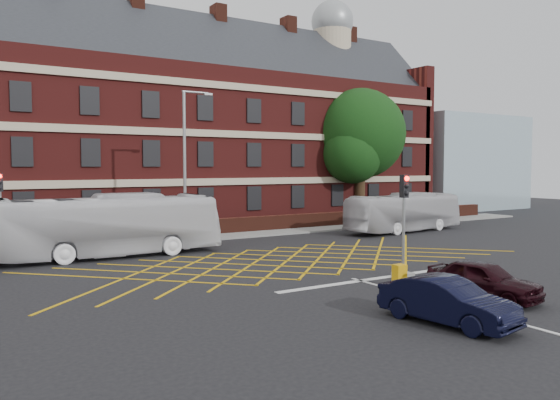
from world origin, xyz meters
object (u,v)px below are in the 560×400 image
deciduous_tree (360,140)px  traffic_light_far (1,222)px  bus_left (106,226)px  car_maroon (483,280)px  car_navy (447,301)px  traffic_light_near (404,235)px  utility_cabinet (399,276)px  bus_right (404,212)px  street_lamp (186,193)px

deciduous_tree → traffic_light_far: size_ratio=2.63×
bus_left → car_maroon: bus_left is taller
car_maroon → bus_left: bearing=110.6°
car_navy → car_maroon: size_ratio=1.04×
traffic_light_near → utility_cabinet: 2.31m
bus_left → traffic_light_near: traffic_light_near is taller
traffic_light_far → utility_cabinet: traffic_light_far is taller
car_navy → deciduous_tree: (18.05, 25.23, 6.20)m
bus_right → car_navy: size_ratio=2.39×
car_navy → utility_cabinet: size_ratio=4.75×
traffic_light_near → deciduous_tree: bearing=54.0°
traffic_light_near → traffic_light_far: 20.31m
street_lamp → utility_cabinet: bearing=-79.2°
deciduous_tree → utility_cabinet: bearing=-126.9°
bus_right → traffic_light_near: size_ratio=2.29×
bus_left → utility_cabinet: bus_left is taller
traffic_light_far → street_lamp: size_ratio=0.48×
deciduous_tree → car_maroon: bearing=-121.5°
car_navy → deciduous_tree: bearing=45.7°
car_maroon → street_lamp: 18.01m
street_lamp → utility_cabinet: street_lamp is taller
bus_right → deciduous_tree: deciduous_tree is taller
car_maroon → utility_cabinet: 3.15m
bus_left → bus_right: bus_left is taller
traffic_light_far → deciduous_tree: bearing=9.4°
deciduous_tree → traffic_light_near: bearing=-126.0°
utility_cabinet → traffic_light_near: bearing=41.0°
car_navy → street_lamp: bearing=82.6°
bus_left → deciduous_tree: size_ratio=1.03×
car_maroon → street_lamp: bearing=94.0°
bus_right → car_maroon: bearing=138.7°
traffic_light_near → bus_right: bearing=45.1°
bus_left → car_navy: 18.12m
car_navy → deciduous_tree: deciduous_tree is taller
traffic_light_near → utility_cabinet: size_ratio=4.95×
traffic_light_far → utility_cabinet: bearing=-53.1°
car_navy → street_lamp: 18.99m
bus_right → street_lamp: 15.89m
bus_left → traffic_light_far: 5.61m
bus_left → utility_cabinet: (7.73, -12.93, -1.18)m
deciduous_tree → traffic_light_far: (-27.93, -4.60, -5.11)m
bus_right → traffic_light_near: (-11.52, -11.56, 0.40)m
bus_left → bus_right: bearing=-89.1°
car_navy → traffic_light_near: (3.76, 5.58, 1.09)m
car_maroon → street_lamp: street_lamp is taller
car_navy → traffic_light_far: size_ratio=0.96×
traffic_light_near → street_lamp: street_lamp is taller
bus_left → utility_cabinet: size_ratio=13.37×
street_lamp → utility_cabinet: 14.98m
traffic_light_far → bus_left: bearing=-36.7°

